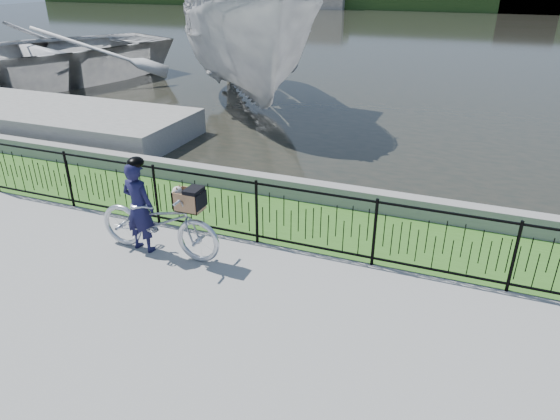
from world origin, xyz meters
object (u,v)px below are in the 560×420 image
at_px(dock, 31,117).
at_px(bicycle_rig, 159,221).
at_px(cyclist, 139,205).
at_px(boat_far, 28,55).
at_px(boat_near, 246,39).

xyz_separation_m(dock, bicycle_rig, (7.66, -4.79, 0.24)).
xyz_separation_m(bicycle_rig, cyclist, (-0.35, -0.02, 0.22)).
distance_m(bicycle_rig, boat_far, 15.73).
relative_size(dock, boat_near, 0.93).
height_order(cyclist, boat_far, boat_far).
distance_m(dock, bicycle_rig, 9.04).
distance_m(bicycle_rig, cyclist, 0.42).
height_order(bicycle_rig, boat_near, boat_near).
xyz_separation_m(dock, boat_far, (-4.81, 4.78, 0.85)).
xyz_separation_m(dock, cyclist, (7.31, -4.81, 0.46)).
height_order(dock, boat_far, boat_far).
bearing_deg(boat_far, cyclist, -38.35).
bearing_deg(boat_near, cyclist, -74.77).
distance_m(dock, boat_near, 7.28).
relative_size(dock, boat_far, 0.72).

